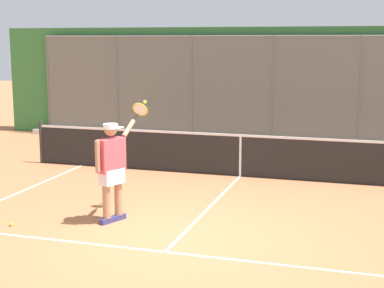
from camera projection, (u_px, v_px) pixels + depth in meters
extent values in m
plane|color=#B76B42|center=(179.00, 238.00, 9.21)|extent=(60.00, 60.00, 0.00)
cube|color=white|center=(165.00, 252.00, 8.61)|extent=(6.21, 0.05, 0.01)
cube|color=white|center=(211.00, 206.00, 11.01)|extent=(0.05, 5.09, 0.01)
cylinder|color=slate|center=(360.00, 93.00, 16.40)|extent=(0.07, 0.07, 3.19)
cylinder|color=slate|center=(272.00, 91.00, 17.11)|extent=(0.07, 0.07, 3.19)
cylinder|color=slate|center=(192.00, 89.00, 17.81)|extent=(0.07, 0.07, 3.19)
cylinder|color=slate|center=(117.00, 87.00, 18.52)|extent=(0.07, 0.07, 3.19)
cylinder|color=slate|center=(48.00, 85.00, 19.23)|extent=(0.07, 0.07, 3.19)
cylinder|color=slate|center=(274.00, 36.00, 16.83)|extent=(14.70, 0.05, 0.05)
cube|color=slate|center=(272.00, 91.00, 17.11)|extent=(14.70, 0.02, 3.19)
cube|color=#387A3D|center=(276.00, 85.00, 17.70)|extent=(17.70, 0.90, 3.43)
cube|color=silver|center=(270.00, 143.00, 17.20)|extent=(15.70, 0.18, 0.15)
cylinder|color=#2D2D2D|center=(41.00, 142.00, 14.78)|extent=(0.09, 0.09, 1.07)
cube|color=black|center=(240.00, 157.00, 13.32)|extent=(10.12, 0.02, 0.91)
cube|color=white|center=(241.00, 136.00, 13.24)|extent=(10.12, 0.04, 0.05)
cube|color=white|center=(240.00, 157.00, 13.32)|extent=(0.05, 0.04, 0.91)
cube|color=navy|center=(107.00, 221.00, 9.96)|extent=(0.21, 0.28, 0.09)
cylinder|color=#A87A5B|center=(106.00, 196.00, 9.88)|extent=(0.13, 0.13, 0.78)
cube|color=navy|center=(119.00, 217.00, 10.16)|extent=(0.21, 0.28, 0.09)
cylinder|color=#A87A5B|center=(118.00, 193.00, 10.08)|extent=(0.13, 0.13, 0.78)
cube|color=white|center=(112.00, 176.00, 9.93)|extent=(0.37, 0.46, 0.26)
cube|color=#DB4C56|center=(111.00, 155.00, 9.86)|extent=(0.39, 0.53, 0.57)
cylinder|color=#A87A5B|center=(98.00, 156.00, 9.64)|extent=(0.08, 0.08, 0.52)
cylinder|color=#A87A5B|center=(129.00, 129.00, 10.16)|extent=(0.13, 0.39, 0.29)
sphere|color=#A87A5B|center=(111.00, 130.00, 9.79)|extent=(0.22, 0.22, 0.22)
cylinder|color=white|center=(111.00, 126.00, 9.78)|extent=(0.33, 0.33, 0.08)
cube|color=white|center=(116.00, 127.00, 9.87)|extent=(0.25, 0.25, 0.02)
cylinder|color=black|center=(135.00, 118.00, 10.36)|extent=(0.05, 0.17, 0.13)
torus|color=gold|center=(140.00, 109.00, 10.50)|extent=(0.31, 0.21, 0.26)
cylinder|color=silver|center=(140.00, 109.00, 10.50)|extent=(0.26, 0.17, 0.21)
sphere|color=#CCDB33|center=(145.00, 102.00, 10.64)|extent=(0.07, 0.07, 0.07)
sphere|color=#CCDB33|center=(11.00, 224.00, 9.81)|extent=(0.07, 0.07, 0.07)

